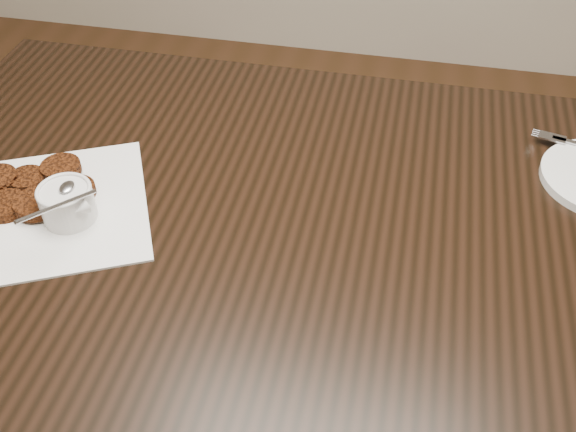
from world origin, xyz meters
name	(u,v)px	position (x,y,z in m)	size (l,w,h in m)	color
table	(326,389)	(0.04, 0.06, 0.38)	(1.54, 0.99, 0.75)	black
napkin	(51,210)	(-0.41, 0.05, 0.75)	(0.29, 0.29, 0.00)	silver
sauce_ramekin	(63,188)	(-0.37, 0.04, 0.81)	(0.11, 0.11, 0.12)	silver
patty_cluster	(28,191)	(-0.45, 0.07, 0.76)	(0.23, 0.23, 0.02)	#5E270C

